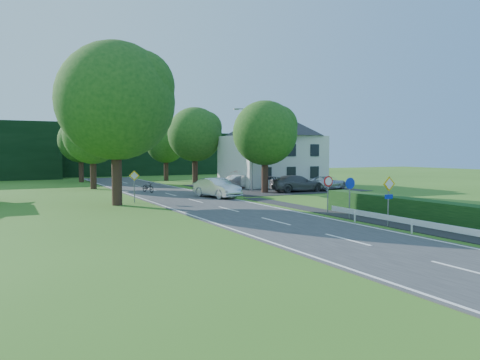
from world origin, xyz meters
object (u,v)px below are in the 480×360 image
streetlight (251,145)px  parked_car_grey (297,183)px  parked_car_silver_a (242,182)px  parked_car_silver_b (327,183)px  parasol (240,178)px  moving_car (217,188)px  motorcycle (148,187)px

streetlight → parked_car_grey: (3.64, -2.49, -3.64)m
parked_car_silver_a → parked_car_silver_b: parked_car_silver_a is taller
parked_car_silver_b → parasol: 9.25m
moving_car → parked_car_grey: (9.13, 1.83, -0.02)m
parked_car_grey → parasol: size_ratio=2.56×
parked_car_silver_b → moving_car: bearing=79.2°
streetlight → parasol: size_ratio=3.80×
moving_car → parked_car_silver_b: size_ratio=1.00×
streetlight → parked_car_silver_b: size_ratio=1.64×
motorcycle → parked_car_silver_b: (16.85, -5.04, 0.19)m
parasol → parked_car_grey: bearing=-71.1°
parked_car_silver_b → parasol: size_ratio=2.32×
streetlight → parked_car_silver_a: size_ratio=1.90×
parked_car_silver_b → parasol: bearing=22.9°
streetlight → parked_car_silver_a: bearing=75.9°
streetlight → parked_car_silver_b: bearing=-14.8°
moving_car → parked_car_grey: bearing=-0.8°
parked_car_grey → parasol: (-2.46, 7.16, 0.16)m
streetlight → parasol: 5.94m
parked_car_silver_b → parasol: parasol is taller
streetlight → parked_car_silver_a: 5.19m
moving_car → motorcycle: bearing=105.0°
motorcycle → parasol: (10.45, 1.64, 0.46)m
streetlight → moving_car: 7.87m
streetlight → motorcycle: 10.51m
parked_car_silver_a → motorcycle: bearing=86.8°
parasol → motorcycle: bearing=-171.1°
moving_car → motorcycle: moving_car is taller
parked_car_silver_b → motorcycle: bearing=52.5°
motorcycle → streetlight: bearing=-34.4°
parked_car_grey → parked_car_silver_b: bearing=-81.4°
parasol → parked_car_silver_b: bearing=-46.2°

